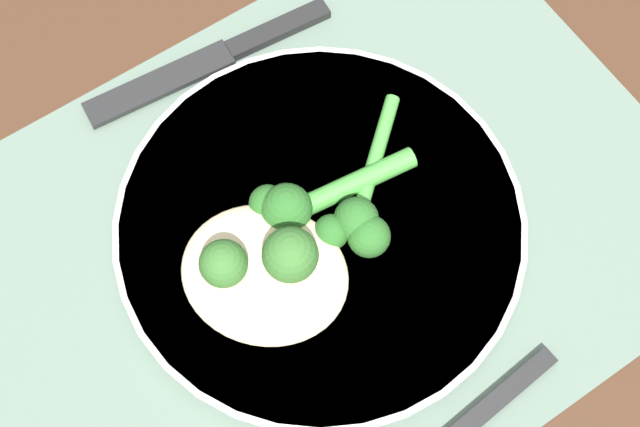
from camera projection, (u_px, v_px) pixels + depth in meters
ground_plane at (320, 234)px, 0.56m from camera, size 3.00×3.00×0.00m
placemat at (320, 233)px, 0.56m from camera, size 0.46×0.34×0.00m
plate at (320, 226)px, 0.55m from camera, size 0.25×0.25×0.01m
chicken_fillet at (265, 274)px, 0.52m from camera, size 0.13×0.13×0.02m
pesto_dollop_primary at (222, 262)px, 0.50m from camera, size 0.03×0.03×0.03m
pesto_dollop_secondary at (290, 255)px, 0.50m from camera, size 0.03×0.03×0.03m
broccoli_stalk_rear at (300, 201)px, 0.54m from camera, size 0.11×0.04×0.03m
broccoli_stalk_left at (359, 218)px, 0.53m from camera, size 0.10×0.09×0.03m
knife at (213, 59)px, 0.60m from camera, size 0.18×0.03×0.01m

